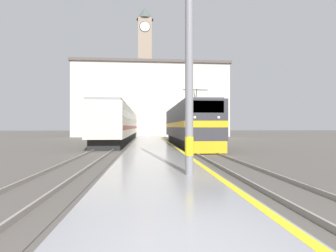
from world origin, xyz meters
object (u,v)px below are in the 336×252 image
clock_tower (145,68)px  passenger_train (122,124)px  catenary_mast (193,48)px  locomotive_train (188,125)px

clock_tower → passenger_train: bearing=-95.6°
passenger_train → catenary_mast: (4.69, -26.84, 2.20)m
locomotive_train → clock_tower: (-4.36, 39.02, 14.21)m
locomotive_train → passenger_train: (-7.17, 10.12, 0.18)m
passenger_train → catenary_mast: 27.33m
catenary_mast → passenger_train: bearing=99.9°
locomotive_train → clock_tower: clock_tower is taller
passenger_train → catenary_mast: bearing=-80.1°
catenary_mast → clock_tower: size_ratio=0.26×
locomotive_train → clock_tower: 41.76m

